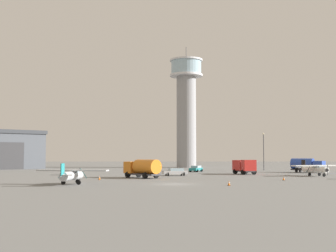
% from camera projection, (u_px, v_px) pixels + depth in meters
% --- Properties ---
extents(ground_plane, '(400.00, 400.00, 0.00)m').
position_uv_depth(ground_plane, '(174.00, 184.00, 56.92)').
color(ground_plane, slate).
extents(control_tower, '(10.06, 10.06, 37.09)m').
position_uv_depth(control_tower, '(186.00, 104.00, 135.12)').
color(control_tower, gray).
rests_on(control_tower, ground_plane).
extents(airplane_silver, '(9.34, 7.31, 2.74)m').
position_uv_depth(airplane_silver, '(71.00, 175.00, 55.94)').
color(airplane_silver, '#B7BABF').
rests_on(airplane_silver, ground_plane).
extents(airplane_white, '(9.58, 7.56, 2.87)m').
position_uv_depth(airplane_white, '(315.00, 169.00, 78.78)').
color(airplane_white, white).
rests_on(airplane_white, ground_plane).
extents(truck_fuel_tanker_orange, '(6.43, 6.80, 3.04)m').
position_uv_depth(truck_fuel_tanker_orange, '(143.00, 168.00, 72.10)').
color(truck_fuel_tanker_orange, '#38383D').
rests_on(truck_fuel_tanker_orange, ground_plane).
extents(truck_box_red, '(4.10, 6.40, 2.83)m').
position_uv_depth(truck_box_red, '(244.00, 166.00, 86.34)').
color(truck_box_red, '#38383D').
rests_on(truck_box_red, ground_plane).
extents(truck_fuel_tanker_blue, '(6.92, 6.12, 3.04)m').
position_uv_depth(truck_fuel_tanker_blue, '(307.00, 165.00, 94.66)').
color(truck_fuel_tanker_blue, '#38383D').
rests_on(truck_fuel_tanker_blue, ground_plane).
extents(car_silver, '(4.76, 2.99, 1.37)m').
position_uv_depth(car_silver, '(175.00, 172.00, 80.14)').
color(car_silver, '#B7BABF').
rests_on(car_silver, ground_plane).
extents(car_teal, '(3.44, 4.87, 1.37)m').
position_uv_depth(car_teal, '(196.00, 168.00, 98.99)').
color(car_teal, teal).
rests_on(car_teal, ground_plane).
extents(light_post_west, '(0.44, 0.44, 9.20)m').
position_uv_depth(light_post_west, '(264.00, 148.00, 108.15)').
color(light_post_west, '#38383D').
rests_on(light_post_west, ground_plane).
extents(traffic_cone_near_left, '(0.36, 0.36, 0.63)m').
position_uv_depth(traffic_cone_near_left, '(99.00, 178.00, 66.64)').
color(traffic_cone_near_left, black).
rests_on(traffic_cone_near_left, ground_plane).
extents(traffic_cone_near_right, '(0.36, 0.36, 0.63)m').
position_uv_depth(traffic_cone_near_right, '(229.00, 183.00, 53.99)').
color(traffic_cone_near_right, black).
rests_on(traffic_cone_near_right, ground_plane).
extents(traffic_cone_mid_apron, '(0.36, 0.36, 0.57)m').
position_uv_depth(traffic_cone_mid_apron, '(284.00, 178.00, 65.72)').
color(traffic_cone_mid_apron, black).
rests_on(traffic_cone_mid_apron, ground_plane).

